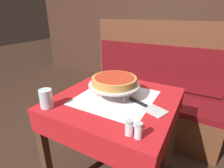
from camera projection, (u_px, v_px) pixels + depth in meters
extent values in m
cube|color=red|center=(116.00, 100.00, 1.17)|extent=(0.77, 0.77, 0.03)
cube|color=white|center=(116.00, 97.00, 1.16)|extent=(0.48, 0.48, 0.00)
cube|color=red|center=(115.00, 110.00, 1.20)|extent=(0.76, 0.76, 0.12)
cube|color=#4C331E|center=(46.00, 159.00, 1.19)|extent=(0.05, 0.05, 0.73)
cube|color=#4C331E|center=(101.00, 111.00, 1.75)|extent=(0.05, 0.05, 0.73)
cube|color=#4C331E|center=(172.00, 133.00, 1.44)|extent=(0.05, 0.05, 0.73)
cube|color=#1E6B33|center=(152.00, 50.00, 2.66)|extent=(0.76, 0.76, 0.03)
cube|color=white|center=(152.00, 49.00, 2.66)|extent=(0.47, 0.47, 0.00)
cube|color=#1E6B33|center=(151.00, 55.00, 2.69)|extent=(0.76, 0.76, 0.12)
cube|color=#4C331E|center=(121.00, 77.00, 2.68)|extent=(0.05, 0.05, 0.74)
cube|color=#4C331E|center=(167.00, 85.00, 2.37)|extent=(0.05, 0.05, 0.74)
cube|color=#4C331E|center=(137.00, 66.00, 3.24)|extent=(0.05, 0.05, 0.74)
cube|color=#4C331E|center=(176.00, 71.00, 2.93)|extent=(0.05, 0.05, 0.74)
cube|color=brown|center=(147.00, 113.00, 2.04)|extent=(1.49, 0.53, 0.39)
cube|color=#600F14|center=(148.00, 95.00, 1.96)|extent=(1.46, 0.51, 0.06)
cube|color=brown|center=(157.00, 55.00, 1.99)|extent=(1.49, 0.06, 0.76)
cube|color=#600F14|center=(155.00, 66.00, 2.00)|extent=(1.43, 0.02, 0.48)
cube|color=#3D2319|center=(181.00, 18.00, 2.80)|extent=(6.00, 0.04, 2.40)
cylinder|color=#ADADB2|center=(122.00, 85.00, 1.26)|extent=(0.01, 0.01, 0.07)
cylinder|color=#ADADB2|center=(97.00, 91.00, 1.16)|extent=(0.01, 0.01, 0.07)
cylinder|color=#ADADB2|center=(124.00, 98.00, 1.07)|extent=(0.01, 0.01, 0.07)
cylinder|color=#ADADB2|center=(114.00, 86.00, 1.15)|extent=(0.23, 0.23, 0.01)
cylinder|color=silver|center=(114.00, 86.00, 1.15)|extent=(0.33, 0.33, 0.01)
cylinder|color=silver|center=(114.00, 84.00, 1.15)|extent=(0.34, 0.34, 0.01)
cylinder|color=#C68E47|center=(114.00, 81.00, 1.14)|extent=(0.29, 0.29, 0.05)
cylinder|color=red|center=(114.00, 77.00, 1.13)|extent=(0.26, 0.26, 0.01)
cube|color=#BCBCC1|center=(155.00, 111.00, 1.00)|extent=(0.15, 0.14, 0.00)
cube|color=black|center=(138.00, 102.00, 1.09)|extent=(0.14, 0.07, 0.01)
cylinder|color=silver|center=(46.00, 99.00, 1.02)|extent=(0.08, 0.08, 0.11)
cylinder|color=silver|center=(129.00, 129.00, 0.80)|extent=(0.04, 0.04, 0.06)
cylinder|color=#B7B7BC|center=(129.00, 122.00, 0.78)|extent=(0.04, 0.04, 0.02)
cylinder|color=silver|center=(138.00, 132.00, 0.78)|extent=(0.04, 0.04, 0.06)
cylinder|color=#B7B7BC|center=(139.00, 125.00, 0.76)|extent=(0.03, 0.03, 0.02)
cube|color=black|center=(144.00, 48.00, 2.65)|extent=(0.13, 0.13, 0.03)
cylinder|color=black|center=(145.00, 42.00, 2.62)|extent=(0.01, 0.01, 0.15)
cylinder|color=white|center=(145.00, 43.00, 2.66)|extent=(0.04, 0.04, 0.11)
cylinder|color=gold|center=(144.00, 44.00, 2.59)|extent=(0.04, 0.04, 0.11)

